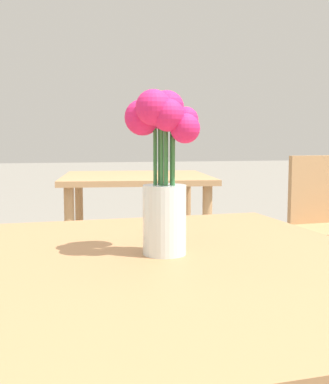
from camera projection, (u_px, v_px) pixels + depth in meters
name	position (u px, v px, depth m)	size (l,w,h in m)	color
table_front	(175.00, 311.00, 0.89)	(0.83, 0.97, 0.72)	#9E7047
flower_vase	(163.00, 163.00, 0.89)	(0.13, 0.14, 0.31)	silver
table_back	(136.00, 195.00, 2.76)	(0.91, 0.89, 0.74)	tan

